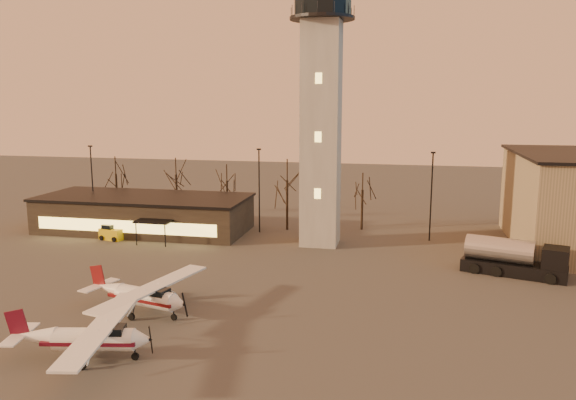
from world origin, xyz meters
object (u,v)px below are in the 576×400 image
at_px(service_cart, 112,234).
at_px(cessna_front, 97,343).
at_px(control_tower, 321,95).
at_px(fuel_truck, 513,261).
at_px(cessna_rear, 148,301).
at_px(terminal, 144,213).

bearing_deg(service_cart, cessna_front, -50.11).
distance_m(cessna_front, service_cart, 31.39).
bearing_deg(control_tower, service_cart, -172.81).
relative_size(cessna_front, fuel_truck, 1.27).
relative_size(control_tower, fuel_truck, 3.47).
distance_m(cessna_rear, service_cart, 24.94).
height_order(control_tower, terminal, control_tower).
relative_size(control_tower, service_cart, 10.86).
relative_size(terminal, fuel_truck, 2.70).
bearing_deg(cessna_rear, control_tower, 82.29).
bearing_deg(terminal, cessna_front, -68.67).
bearing_deg(cessna_rear, service_cart, 139.14).
bearing_deg(terminal, service_cart, -108.75).
relative_size(terminal, cessna_front, 2.13).
height_order(terminal, fuel_truck, terminal).
xyz_separation_m(terminal, cessna_front, (12.81, -32.81, -1.04)).
distance_m(fuel_truck, service_cart, 42.94).
distance_m(terminal, service_cart, 5.45).
bearing_deg(control_tower, fuel_truck, -21.32).
bearing_deg(service_cart, terminal, 83.63).
xyz_separation_m(control_tower, cessna_rear, (-9.36, -23.40, -15.20)).
distance_m(cessna_front, fuel_truck, 36.65).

